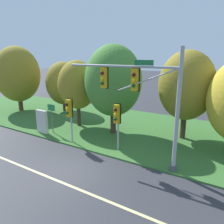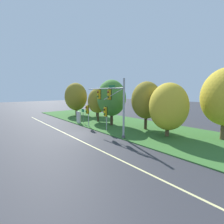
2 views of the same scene
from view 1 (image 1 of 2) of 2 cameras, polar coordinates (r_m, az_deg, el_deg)
name	(u,v)px [view 1 (image 1 of 2)]	position (r m, az deg, el deg)	size (l,w,h in m)	color
ground_plane	(70,170)	(13.03, -10.85, -14.57)	(160.00, 160.00, 0.00)	#333338
lane_stripe	(55,179)	(12.31, -14.78, -16.67)	(36.00, 0.16, 0.01)	beige
grass_verge	(135,129)	(19.31, 5.92, -4.36)	(48.00, 11.50, 0.10)	#386B2D
traffic_signal_mast	(142,93)	(12.26, 7.97, 5.00)	(7.28, 0.49, 6.64)	#9EA0A5
pedestrian_signal_near_kerb	(117,117)	(14.10, 1.31, -1.28)	(0.46, 0.55, 3.21)	#9EA0A5
pedestrian_signal_further_along	(69,111)	(15.71, -11.11, 0.25)	(0.46, 0.55, 3.26)	#9EA0A5
route_sign_post	(52,114)	(18.34, -15.48, -0.46)	(0.78, 0.08, 2.42)	slate
tree_nearest_road	(17,74)	(27.01, -23.46, 9.02)	(4.93, 4.93, 7.22)	#4C3823
tree_left_of_mast	(63,83)	(25.15, -12.61, 7.31)	(3.81, 3.81, 5.55)	#423021
tree_behind_signpost	(78,85)	(19.46, -8.99, 7.00)	(3.41, 3.41, 5.83)	#423021
tree_mid_verge	(113,81)	(17.17, 0.33, 8.11)	(4.47, 4.47, 7.06)	#423021
tree_tall_centre	(187,86)	(16.94, 18.90, 6.51)	(4.09, 4.09, 6.61)	#423021
info_kiosk	(42,122)	(18.72, -17.79, -2.43)	(1.10, 0.24, 1.90)	beige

